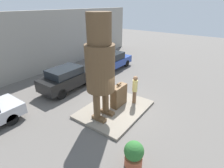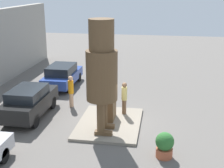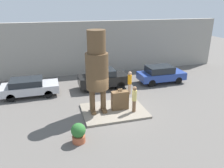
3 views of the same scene
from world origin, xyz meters
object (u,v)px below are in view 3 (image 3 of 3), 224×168
Objects in this scene: parked_car_blue at (161,74)px; worker_hivis at (130,82)px; statue_figure at (97,66)px; parked_car_silver at (29,87)px; parked_car_black at (103,78)px; planter_pot at (78,133)px; giant_suitcase at (120,100)px; tourist at (134,98)px.

parked_car_blue is 2.24× the size of worker_hivis.
statue_figure reaches higher than parked_car_silver.
worker_hivis reaches higher than parked_car_blue.
worker_hivis is (1.73, -1.74, 0.13)m from parked_car_black.
planter_pot is (-2.99, -7.02, -0.32)m from parked_car_black.
giant_suitcase is 1.03m from tourist.
worker_hivis is at bearing -45.28° from parked_car_black.
parked_car_blue is at bearing 31.56° from statue_figure.
tourist is at bearing -79.84° from parked_car_black.
worker_hivis is (3.07, 2.40, -2.17)m from statue_figure.
worker_hivis is at bearing 74.90° from tourist.
tourist is at bearing -18.61° from statue_figure.
worker_hivis is at bearing 38.05° from statue_figure.
tourist reaches higher than giant_suitcase.
statue_figure is 4.46m from worker_hivis.
parked_car_blue is (5.19, 4.21, 0.04)m from giant_suitcase.
worker_hivis is (-3.58, -1.68, 0.20)m from parked_car_blue.
parked_car_blue is at bearing -0.69° from parked_car_black.
tourist is 0.41× the size of parked_car_silver.
parked_car_silver is (-5.92, 4.30, -0.03)m from giant_suitcase.
parked_car_silver is at bearing 166.77° from worker_hivis.
parked_car_black is at bearing 134.72° from worker_hivis.
planter_pot is at bearing -131.83° from worker_hivis.
parked_car_black is at bearing 179.31° from parked_car_blue.
planter_pot is at bearing -113.11° from parked_car_black.
parked_car_blue is at bearing 25.16° from worker_hivis.
planter_pot is at bearing -119.91° from statue_figure.
statue_figure is 2.98× the size of tourist.
giant_suitcase reaches higher than planter_pot.
parked_car_silver is 3.95× the size of planter_pot.
tourist reaches higher than parked_car_silver.
statue_figure reaches higher than giant_suitcase.
parked_car_silver reaches higher than planter_pot.
statue_figure is 4.23m from planter_pot.
parked_car_black is 7.64m from planter_pot.
parked_car_blue reaches higher than planter_pot.
parked_car_blue is at bearing 47.50° from tourist.
parked_car_black is 1.00× the size of parked_car_blue.
parked_car_black reaches higher than parked_car_blue.
parked_car_black is at bearing 100.16° from tourist.
statue_figure reaches higher than worker_hivis.
tourist is at bearing -132.50° from parked_car_blue.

